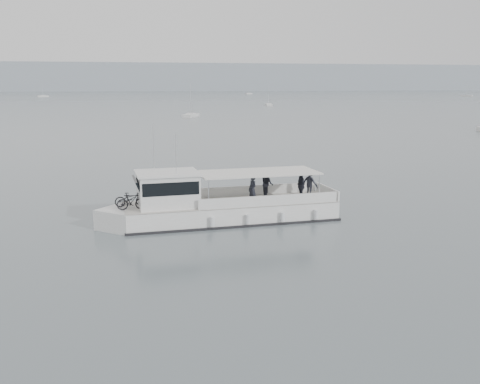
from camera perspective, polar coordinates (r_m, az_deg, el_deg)
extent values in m
plane|color=slate|center=(29.15, -11.51, -3.49)|extent=(1400.00, 1400.00, 0.00)
cube|color=#939EA8|center=(588.23, -12.15, 11.86)|extent=(1400.00, 90.00, 28.00)
cube|color=white|center=(29.39, -0.95, -2.27)|extent=(11.68, 3.76, 1.25)
cube|color=white|center=(28.55, -12.23, -2.95)|extent=(3.11, 3.11, 1.25)
cube|color=beige|center=(29.24, -0.96, -1.09)|extent=(11.68, 3.76, 0.06)
cube|color=black|center=(29.48, -0.95, -3.00)|extent=(11.87, 3.89, 0.17)
cube|color=white|center=(31.03, 1.45, 0.19)|extent=(7.67, 0.56, 0.58)
cube|color=white|center=(28.28, 3.18, -0.94)|extent=(7.67, 0.56, 0.58)
cube|color=white|center=(31.07, 9.29, 0.05)|extent=(0.28, 3.07, 0.58)
cube|color=white|center=(28.42, -7.72, 0.22)|extent=(3.22, 2.77, 1.73)
cube|color=black|center=(28.25, -10.72, 0.35)|extent=(0.68, 2.43, 1.11)
cube|color=black|center=(28.37, -7.74, 0.79)|extent=(3.03, 2.80, 0.67)
cube|color=white|center=(28.26, -7.77, 2.03)|extent=(3.42, 2.97, 0.10)
cube|color=silver|center=(29.36, 1.94, 2.10)|extent=(6.69, 3.27, 0.08)
cylinder|color=silver|center=(27.46, -3.37, -0.24)|extent=(0.06, 0.06, 1.58)
cylinder|color=silver|center=(30.04, -4.44, 0.76)|extent=(0.06, 0.06, 1.58)
cylinder|color=silver|center=(29.32, 8.45, 0.40)|extent=(0.06, 0.06, 1.58)
cylinder|color=silver|center=(31.75, 6.50, 1.30)|extent=(0.06, 0.06, 1.58)
cylinder|color=silver|center=(28.87, -9.21, 4.69)|extent=(0.03, 0.03, 2.49)
cylinder|color=silver|center=(27.50, -6.85, 4.02)|extent=(0.03, 0.03, 2.11)
cylinder|color=silver|center=(27.46, -2.99, -3.17)|extent=(0.24, 0.24, 0.48)
cylinder|color=silver|center=(27.92, 0.86, -2.91)|extent=(0.24, 0.24, 0.48)
cylinder|color=silver|center=(28.50, 4.57, -2.65)|extent=(0.24, 0.24, 0.48)
cylinder|color=silver|center=(29.19, 8.12, -2.38)|extent=(0.24, 0.24, 0.48)
imported|color=black|center=(28.70, -11.60, -0.68)|extent=(1.68, 0.67, 0.86)
imported|color=black|center=(27.95, -11.49, -0.95)|extent=(1.54, 0.52, 0.91)
imported|color=#22242D|center=(28.52, 1.34, 0.24)|extent=(0.54, 0.68, 1.61)
imported|color=#22242D|center=(30.35, 2.93, 0.92)|extent=(0.66, 0.82, 1.61)
imported|color=#22242D|center=(29.72, 6.50, 0.63)|extent=(0.43, 0.96, 1.61)
imported|color=#22242D|center=(30.95, 7.49, 1.04)|extent=(1.09, 1.19, 1.61)
cube|color=white|center=(400.45, 0.94, 10.45)|extent=(5.49, 3.81, 0.75)
cube|color=white|center=(400.45, 0.94, 10.50)|extent=(2.31, 2.13, 0.45)
cube|color=white|center=(123.61, -5.26, 8.12)|extent=(4.50, 6.41, 0.75)
cube|color=white|center=(123.59, -5.26, 8.27)|extent=(2.51, 2.70, 0.45)
cylinder|color=silver|center=(123.45, -5.29, 9.84)|extent=(0.08, 0.08, 6.79)
cube|color=white|center=(335.07, -20.28, 9.56)|extent=(6.59, 4.50, 0.75)
cube|color=white|center=(335.06, -20.28, 9.61)|extent=(2.75, 2.54, 0.45)
cylinder|color=silver|center=(335.01, -20.32, 10.20)|extent=(0.08, 0.08, 6.95)
cube|color=white|center=(185.63, 3.07, 9.26)|extent=(2.57, 6.00, 0.75)
cube|color=white|center=(185.62, 3.07, 9.36)|extent=(1.87, 2.22, 0.45)
cylinder|color=silver|center=(185.53, 3.08, 10.34)|extent=(0.08, 0.08, 6.40)
cube|color=white|center=(356.88, 23.02, 9.43)|extent=(5.76, 6.71, 0.75)
cube|color=white|center=(356.87, 23.02, 9.48)|extent=(2.93, 3.02, 0.45)
cylinder|color=silver|center=(356.82, 23.07, 10.08)|extent=(0.08, 0.08, 7.43)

